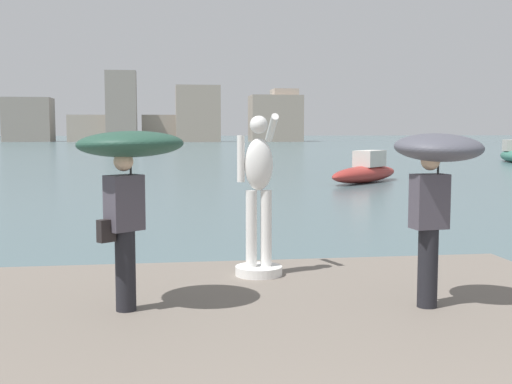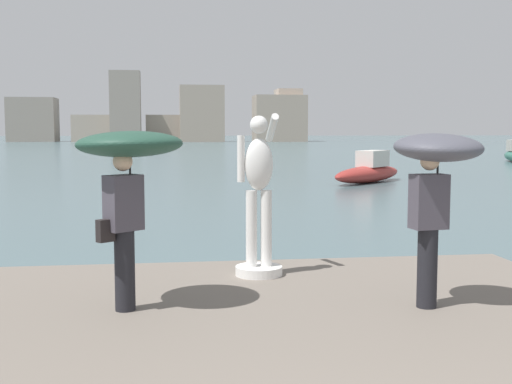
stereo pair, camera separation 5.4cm
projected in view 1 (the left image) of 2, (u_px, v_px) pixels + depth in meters
The scene contains 7 objects.
ground_plane at pixel (182, 167), 41.72m from camera, with size 400.00×400.00×0.00m, color #4C666B.
statue_white_figure at pixel (259, 204), 8.85m from camera, with size 0.64×0.88×2.18m.
onlooker_left at pixel (129, 163), 7.13m from camera, with size 1.62×1.62×1.97m.
onlooker_right at pixel (436, 169), 7.24m from camera, with size 1.09×1.10×1.95m.
boat_mid at pixel (366, 171), 29.48m from camera, with size 4.73×4.79×1.41m.
boat_leftward at pixel (512, 154), 47.79m from camera, with size 2.79×5.46×1.60m.
distant_skyline at pixel (170, 118), 125.30m from camera, with size 55.94×13.00×12.93m.
Camera 1 is at (-1.20, -1.92, 2.37)m, focal length 46.34 mm.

